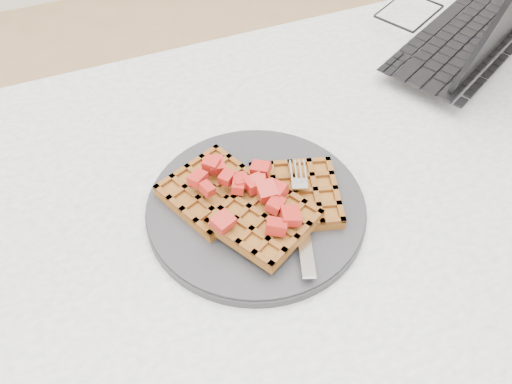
% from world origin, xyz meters
% --- Properties ---
extents(table, '(1.20, 0.80, 0.75)m').
position_xyz_m(table, '(0.00, 0.00, 0.64)').
color(table, silver).
rests_on(table, ground).
extents(plate, '(0.28, 0.28, 0.02)m').
position_xyz_m(plate, '(-0.04, 0.01, 0.76)').
color(plate, '#242427').
rests_on(plate, table).
extents(waffles, '(0.23, 0.22, 0.03)m').
position_xyz_m(waffles, '(-0.04, 0.01, 0.78)').
color(waffles, '#90551E').
rests_on(waffles, plate).
extents(strawberry_pile, '(0.15, 0.15, 0.02)m').
position_xyz_m(strawberry_pile, '(-0.04, 0.01, 0.80)').
color(strawberry_pile, '#880200').
rests_on(strawberry_pile, waffles).
extents(fork, '(0.08, 0.18, 0.02)m').
position_xyz_m(fork, '(-0.00, -0.03, 0.77)').
color(fork, silver).
rests_on(fork, plate).
extents(laptop, '(0.43, 0.40, 0.25)m').
position_xyz_m(laptop, '(0.41, 0.24, 0.79)').
color(laptop, black).
rests_on(laptop, table).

